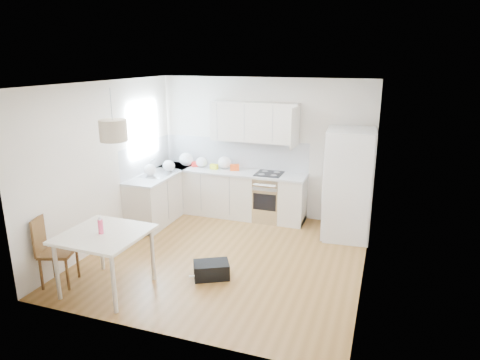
% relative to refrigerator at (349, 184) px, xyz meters
% --- Properties ---
extents(floor, '(4.20, 4.20, 0.00)m').
position_rel_refrigerator_xyz_m(floor, '(-1.71, -1.53, -0.95)').
color(floor, brown).
rests_on(floor, ground).
extents(ceiling, '(4.20, 4.20, 0.00)m').
position_rel_refrigerator_xyz_m(ceiling, '(-1.71, -1.53, 1.75)').
color(ceiling, white).
rests_on(ceiling, wall_back).
extents(wall_back, '(4.20, 0.00, 4.20)m').
position_rel_refrigerator_xyz_m(wall_back, '(-1.71, 0.57, 0.40)').
color(wall_back, white).
rests_on(wall_back, floor).
extents(wall_left, '(0.00, 4.20, 4.20)m').
position_rel_refrigerator_xyz_m(wall_left, '(-3.81, -1.53, 0.40)').
color(wall_left, white).
rests_on(wall_left, floor).
extents(wall_right, '(0.00, 4.20, 4.20)m').
position_rel_refrigerator_xyz_m(wall_right, '(0.39, -1.53, 0.40)').
color(wall_right, white).
rests_on(wall_right, floor).
extents(window_glassblock, '(0.02, 1.00, 1.00)m').
position_rel_refrigerator_xyz_m(window_glassblock, '(-3.80, -0.38, 0.80)').
color(window_glassblock, '#BFE0F9').
rests_on(window_glassblock, wall_left).
extents(cabinets_back, '(3.00, 0.60, 0.88)m').
position_rel_refrigerator_xyz_m(cabinets_back, '(-2.31, 0.27, -0.51)').
color(cabinets_back, beige).
rests_on(cabinets_back, floor).
extents(cabinets_left, '(0.60, 1.80, 0.88)m').
position_rel_refrigerator_xyz_m(cabinets_left, '(-3.51, -0.33, -0.51)').
color(cabinets_left, beige).
rests_on(cabinets_left, floor).
extents(counter_back, '(3.02, 0.64, 0.04)m').
position_rel_refrigerator_xyz_m(counter_back, '(-2.31, 0.27, -0.05)').
color(counter_back, '#B8BBBE').
rests_on(counter_back, cabinets_back).
extents(counter_left, '(0.64, 1.82, 0.04)m').
position_rel_refrigerator_xyz_m(counter_left, '(-3.51, -0.33, -0.05)').
color(counter_left, '#B8BBBE').
rests_on(counter_left, cabinets_left).
extents(backsplash_back, '(3.00, 0.01, 0.58)m').
position_rel_refrigerator_xyz_m(backsplash_back, '(-2.31, 0.57, 0.26)').
color(backsplash_back, silver).
rests_on(backsplash_back, wall_back).
extents(backsplash_left, '(0.01, 1.80, 0.58)m').
position_rel_refrigerator_xyz_m(backsplash_left, '(-3.80, -0.33, 0.26)').
color(backsplash_left, silver).
rests_on(backsplash_left, wall_left).
extents(upper_cabinets, '(1.70, 0.32, 0.75)m').
position_rel_refrigerator_xyz_m(upper_cabinets, '(-1.86, 0.41, 0.93)').
color(upper_cabinets, beige).
rests_on(upper_cabinets, wall_back).
extents(range_oven, '(0.50, 0.61, 0.88)m').
position_rel_refrigerator_xyz_m(range_oven, '(-1.51, 0.27, -0.51)').
color(range_oven, silver).
rests_on(range_oven, floor).
extents(sink, '(0.50, 0.80, 0.16)m').
position_rel_refrigerator_xyz_m(sink, '(-3.51, -0.38, -0.03)').
color(sink, silver).
rests_on(sink, counter_left).
extents(refrigerator, '(0.96, 1.01, 1.90)m').
position_rel_refrigerator_xyz_m(refrigerator, '(0.00, 0.00, 0.00)').
color(refrigerator, silver).
rests_on(refrigerator, floor).
extents(dining_table, '(1.07, 1.07, 0.83)m').
position_rel_refrigerator_xyz_m(dining_table, '(-2.87, -2.98, -0.22)').
color(dining_table, beige).
rests_on(dining_table, floor).
extents(dining_chair, '(0.53, 0.53, 1.00)m').
position_rel_refrigerator_xyz_m(dining_chair, '(-3.59, -3.07, -0.45)').
color(dining_chair, '#4A3016').
rests_on(dining_chair, floor).
extents(drink_bottle, '(0.07, 0.07, 0.23)m').
position_rel_refrigerator_xyz_m(drink_bottle, '(-2.89, -3.01, -0.01)').
color(drink_bottle, '#EE426D').
rests_on(drink_bottle, dining_table).
extents(gym_bag, '(0.59, 0.52, 0.23)m').
position_rel_refrigerator_xyz_m(gym_bag, '(-1.67, -2.22, -0.83)').
color(gym_bag, black).
rests_on(gym_bag, floor).
extents(pendant_lamp, '(0.45, 0.45, 0.27)m').
position_rel_refrigerator_xyz_m(pendant_lamp, '(-2.68, -2.86, 1.23)').
color(pendant_lamp, beige).
rests_on(pendant_lamp, ceiling).
extents(grocery_bag_a, '(0.30, 0.25, 0.27)m').
position_rel_refrigerator_xyz_m(grocery_bag_a, '(-3.28, 0.33, 0.11)').
color(grocery_bag_a, white).
rests_on(grocery_bag_a, counter_back).
extents(grocery_bag_b, '(0.23, 0.20, 0.21)m').
position_rel_refrigerator_xyz_m(grocery_bag_b, '(-2.94, 0.33, 0.08)').
color(grocery_bag_b, white).
rests_on(grocery_bag_b, counter_back).
extents(grocery_bag_c, '(0.28, 0.23, 0.25)m').
position_rel_refrigerator_xyz_m(grocery_bag_c, '(-2.46, 0.37, 0.10)').
color(grocery_bag_c, white).
rests_on(grocery_bag_c, counter_back).
extents(grocery_bag_d, '(0.24, 0.21, 0.22)m').
position_rel_refrigerator_xyz_m(grocery_bag_d, '(-3.41, -0.18, 0.08)').
color(grocery_bag_d, white).
rests_on(grocery_bag_d, counter_back).
extents(grocery_bag_e, '(0.25, 0.21, 0.22)m').
position_rel_refrigerator_xyz_m(grocery_bag_e, '(-3.59, -0.58, 0.08)').
color(grocery_bag_e, white).
rests_on(grocery_bag_e, counter_left).
extents(snack_orange, '(0.20, 0.17, 0.12)m').
position_rel_refrigerator_xyz_m(snack_orange, '(-2.23, 0.31, 0.03)').
color(snack_orange, '#F14E15').
rests_on(snack_orange, counter_back).
extents(snack_yellow, '(0.15, 0.10, 0.10)m').
position_rel_refrigerator_xyz_m(snack_yellow, '(-2.64, 0.27, 0.02)').
color(snack_yellow, yellow).
rests_on(snack_yellow, counter_back).
extents(snack_red, '(0.17, 0.16, 0.10)m').
position_rel_refrigerator_xyz_m(snack_red, '(-3.09, 0.34, 0.02)').
color(snack_red, red).
rests_on(snack_red, counter_back).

